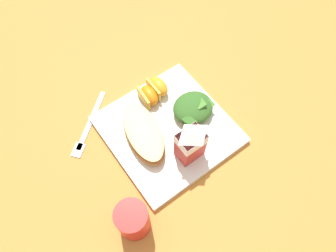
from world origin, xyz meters
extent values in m
plane|color=#C67A33|center=(0.00, 0.00, 0.00)|extent=(3.00, 3.00, 0.00)
cube|color=white|center=(0.00, 0.00, 0.01)|extent=(0.28, 0.28, 0.02)
ellipsoid|color=#A87038|center=(0.06, -0.01, 0.03)|extent=(0.11, 0.18, 0.03)
ellipsoid|color=#B22D19|center=(0.06, -0.01, 0.04)|extent=(0.10, 0.17, 0.01)
ellipsoid|color=#EAD184|center=(0.06, -0.01, 0.05)|extent=(0.11, 0.18, 0.01)
ellipsoid|color=#336023|center=(-0.07, 0.00, 0.04)|extent=(0.10, 0.09, 0.04)
cube|color=#4C8433|center=(-0.05, 0.01, 0.04)|extent=(0.03, 0.04, 0.02)
cube|color=#4C8433|center=(-0.10, 0.02, 0.04)|extent=(0.03, 0.02, 0.01)
cube|color=#4C8433|center=(-0.09, 0.01, 0.05)|extent=(0.03, 0.03, 0.02)
cube|color=#4C8433|center=(-0.07, 0.00, 0.04)|extent=(0.04, 0.04, 0.01)
cube|color=#3D7028|center=(-0.09, 0.02, 0.05)|extent=(0.04, 0.03, 0.02)
cube|color=#5B8E3D|center=(-0.10, 0.01, 0.05)|extent=(0.04, 0.03, 0.01)
cube|color=#336023|center=(-0.04, 0.03, 0.05)|extent=(0.02, 0.03, 0.02)
cube|color=#B7332D|center=(0.00, 0.08, 0.06)|extent=(0.06, 0.04, 0.09)
cube|color=white|center=(0.00, 0.08, 0.09)|extent=(0.06, 0.04, 0.03)
pyramid|color=white|center=(0.00, 0.08, 0.12)|extent=(0.06, 0.04, 0.02)
ellipsoid|color=orange|center=(-0.04, -0.10, 0.04)|extent=(0.04, 0.06, 0.04)
cube|color=gold|center=(-0.03, -0.10, 0.04)|extent=(0.01, 0.06, 0.03)
ellipsoid|color=orange|center=(-0.01, -0.09, 0.04)|extent=(0.04, 0.06, 0.04)
cube|color=gold|center=(0.01, -0.09, 0.04)|extent=(0.01, 0.06, 0.03)
cube|color=silver|center=(0.14, -0.14, 0.00)|extent=(0.14, 0.12, 0.01)
cube|color=silver|center=(0.20, -0.08, 0.00)|extent=(0.04, 0.04, 0.01)
cylinder|color=red|center=(0.19, 0.14, 0.05)|extent=(0.07, 0.07, 0.10)
camera|label=1|loc=(0.20, 0.28, 0.68)|focal=33.15mm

